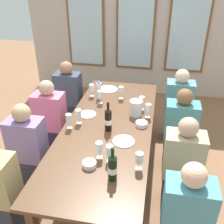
{
  "coord_description": "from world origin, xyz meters",
  "views": [
    {
      "loc": [
        0.5,
        -2.4,
        2.31
      ],
      "look_at": [
        0.0,
        0.23,
        0.79
      ],
      "focal_mm": 41.72,
      "sensor_mm": 36.0,
      "label": 1
    }
  ],
  "objects_px": {
    "wine_bottle_0": "(108,120)",
    "tasting_bowl_0": "(142,124)",
    "white_plate_0": "(124,141)",
    "wine_glass_5": "(148,109)",
    "tasting_bowl_1": "(89,164)",
    "seated_person_3": "(181,168)",
    "water_bottle": "(99,91)",
    "seated_person_0": "(69,98)",
    "wine_glass_3": "(139,158)",
    "seated_person_2": "(29,152)",
    "white_plate_2": "(88,114)",
    "wine_glass_4": "(121,91)",
    "wine_glass_6": "(78,114)",
    "wine_bottle_1": "(113,167)",
    "wine_glass_7": "(100,95)",
    "seated_person_1": "(178,108)",
    "wine_glass_9": "(92,88)",
    "dining_table": "(108,131)",
    "seated_person_4": "(51,122)",
    "wine_glass_0": "(142,101)",
    "white_plate_1": "(108,89)",
    "metal_pitcher": "(136,108)",
    "wine_glass_1": "(99,147)",
    "wine_glass_2": "(110,151)",
    "wine_glass_8": "(69,119)",
    "seated_person_7": "(185,221)"
  },
  "relations": [
    {
      "from": "seated_person_1",
      "to": "wine_glass_9",
      "type": "bearing_deg",
      "value": -167.09
    },
    {
      "from": "wine_glass_4",
      "to": "wine_bottle_1",
      "type": "bearing_deg",
      "value": -83.63
    },
    {
      "from": "tasting_bowl_0",
      "to": "wine_glass_0",
      "type": "bearing_deg",
      "value": 95.67
    },
    {
      "from": "metal_pitcher",
      "to": "wine_glass_3",
      "type": "distance_m",
      "value": 0.95
    },
    {
      "from": "tasting_bowl_1",
      "to": "water_bottle",
      "type": "bearing_deg",
      "value": 99.63
    },
    {
      "from": "wine_glass_2",
      "to": "white_plate_2",
      "type": "bearing_deg",
      "value": 118.54
    },
    {
      "from": "white_plate_2",
      "to": "wine_glass_5",
      "type": "height_order",
      "value": "wine_glass_5"
    },
    {
      "from": "metal_pitcher",
      "to": "wine_glass_8",
      "type": "relative_size",
      "value": 1.09
    },
    {
      "from": "water_bottle",
      "to": "wine_glass_9",
      "type": "height_order",
      "value": "water_bottle"
    },
    {
      "from": "white_plate_2",
      "to": "water_bottle",
      "type": "distance_m",
      "value": 0.47
    },
    {
      "from": "wine_glass_4",
      "to": "wine_glass_6",
      "type": "xyz_separation_m",
      "value": [
        -0.37,
        -0.71,
        0.0
      ]
    },
    {
      "from": "white_plate_2",
      "to": "wine_glass_0",
      "type": "xyz_separation_m",
      "value": [
        0.62,
        0.25,
        0.11
      ]
    },
    {
      "from": "white_plate_0",
      "to": "wine_glass_8",
      "type": "bearing_deg",
      "value": 167.29
    },
    {
      "from": "dining_table",
      "to": "wine_glass_1",
      "type": "xyz_separation_m",
      "value": [
        0.03,
        -0.56,
        0.19
      ]
    },
    {
      "from": "white_plate_0",
      "to": "seated_person_3",
      "type": "xyz_separation_m",
      "value": [
        0.6,
        -0.04,
        -0.22
      ]
    },
    {
      "from": "wine_bottle_0",
      "to": "white_plate_1",
      "type": "bearing_deg",
      "value": 101.62
    },
    {
      "from": "wine_glass_1",
      "to": "wine_glass_2",
      "type": "xyz_separation_m",
      "value": [
        0.1,
        -0.03,
        0.0
      ]
    },
    {
      "from": "wine_bottle_0",
      "to": "tasting_bowl_0",
      "type": "relative_size",
      "value": 2.51
    },
    {
      "from": "tasting_bowl_1",
      "to": "wine_glass_6",
      "type": "height_order",
      "value": "wine_glass_6"
    },
    {
      "from": "dining_table",
      "to": "wine_glass_1",
      "type": "bearing_deg",
      "value": -86.74
    },
    {
      "from": "wine_glass_7",
      "to": "seated_person_4",
      "type": "xyz_separation_m",
      "value": [
        -0.61,
        -0.25,
        -0.33
      ]
    },
    {
      "from": "metal_pitcher",
      "to": "wine_glass_3",
      "type": "height_order",
      "value": "metal_pitcher"
    },
    {
      "from": "wine_bottle_1",
      "to": "seated_person_3",
      "type": "relative_size",
      "value": 0.29
    },
    {
      "from": "wine_glass_3",
      "to": "seated_person_1",
      "type": "distance_m",
      "value": 1.69
    },
    {
      "from": "dining_table",
      "to": "seated_person_4",
      "type": "relative_size",
      "value": 2.26
    },
    {
      "from": "seated_person_2",
      "to": "seated_person_3",
      "type": "xyz_separation_m",
      "value": [
        1.63,
        0.04,
        0.0
      ]
    },
    {
      "from": "tasting_bowl_1",
      "to": "seated_person_3",
      "type": "distance_m",
      "value": 0.96
    },
    {
      "from": "metal_pitcher",
      "to": "wine_bottle_1",
      "type": "xyz_separation_m",
      "value": [
        -0.07,
        -1.1,
        0.03
      ]
    },
    {
      "from": "white_plate_0",
      "to": "wine_glass_5",
      "type": "bearing_deg",
      "value": 69.06
    },
    {
      "from": "wine_glass_5",
      "to": "wine_glass_7",
      "type": "height_order",
      "value": "same"
    },
    {
      "from": "seated_person_2",
      "to": "water_bottle",
      "type": "bearing_deg",
      "value": 60.89
    },
    {
      "from": "dining_table",
      "to": "wine_glass_4",
      "type": "distance_m",
      "value": 0.72
    },
    {
      "from": "wine_glass_2",
      "to": "tasting_bowl_1",
      "type": "bearing_deg",
      "value": -147.81
    },
    {
      "from": "wine_bottle_1",
      "to": "seated_person_0",
      "type": "distance_m",
      "value": 2.08
    },
    {
      "from": "wine_bottle_0",
      "to": "seated_person_0",
      "type": "relative_size",
      "value": 0.3
    },
    {
      "from": "wine_glass_0",
      "to": "wine_bottle_1",
      "type": "bearing_deg",
      "value": -95.81
    },
    {
      "from": "tasting_bowl_0",
      "to": "wine_glass_7",
      "type": "relative_size",
      "value": 0.76
    },
    {
      "from": "seated_person_2",
      "to": "white_plate_2",
      "type": "bearing_deg",
      "value": 46.29
    },
    {
      "from": "white_plate_2",
      "to": "water_bottle",
      "type": "xyz_separation_m",
      "value": [
        0.04,
        0.46,
        0.11
      ]
    },
    {
      "from": "wine_glass_5",
      "to": "white_plate_0",
      "type": "bearing_deg",
      "value": -110.94
    },
    {
      "from": "metal_pitcher",
      "to": "water_bottle",
      "type": "height_order",
      "value": "water_bottle"
    },
    {
      "from": "seated_person_0",
      "to": "tasting_bowl_0",
      "type": "bearing_deg",
      "value": -37.59
    },
    {
      "from": "wine_glass_5",
      "to": "wine_glass_9",
      "type": "height_order",
      "value": "same"
    },
    {
      "from": "tasting_bowl_0",
      "to": "wine_glass_9",
      "type": "height_order",
      "value": "wine_glass_9"
    },
    {
      "from": "wine_glass_3",
      "to": "wine_glass_5",
      "type": "bearing_deg",
      "value": 89.12
    },
    {
      "from": "seated_person_0",
      "to": "wine_glass_5",
      "type": "bearing_deg",
      "value": -29.87
    },
    {
      "from": "white_plate_0",
      "to": "wine_glass_5",
      "type": "height_order",
      "value": "wine_glass_5"
    },
    {
      "from": "seated_person_0",
      "to": "seated_person_3",
      "type": "height_order",
      "value": "same"
    },
    {
      "from": "wine_glass_9",
      "to": "seated_person_7",
      "type": "relative_size",
      "value": 0.16
    },
    {
      "from": "wine_bottle_0",
      "to": "wine_glass_3",
      "type": "xyz_separation_m",
      "value": [
        0.39,
        -0.56,
        -0.01
      ]
    }
  ]
}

